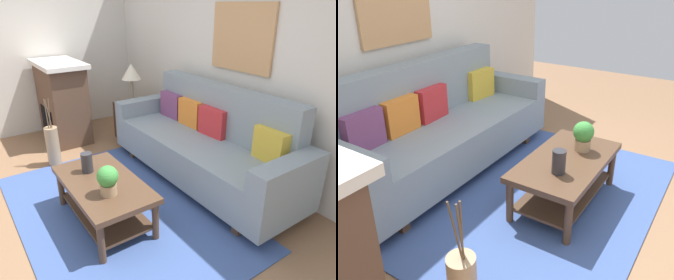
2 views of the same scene
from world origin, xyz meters
The scene contains 20 objects.
ground_plane centered at (0.00, 0.00, 0.00)m, with size 9.41×9.41×0.00m, color #8C6647.
wall_back centered at (0.00, 2.14, 1.35)m, with size 5.41×0.10×2.70m, color silver.
wall_left centered at (-2.76, 0.55, 1.35)m, with size 0.10×5.09×2.70m, color silver.
area_rug centered at (0.00, 0.50, 0.01)m, with size 2.69×1.81×0.01m, color #3D5693.
couch centered at (-0.03, 1.61, 0.43)m, with size 2.50×0.84×1.08m.
throw_pillow_plum centered at (-0.82, 1.73, 0.68)m, with size 0.36×0.12×0.32m, color #7A4270.
throw_pillow_orange centered at (-0.43, 1.73, 0.68)m, with size 0.36×0.12×0.32m, color orange.
throw_pillow_crimson centered at (-0.03, 1.73, 0.68)m, with size 0.36×0.12×0.32m, color red.
throw_pillow_mustard centered at (0.77, 1.73, 0.68)m, with size 0.36×0.12×0.32m, color gold.
coffee_table centered at (0.07, 0.32, 0.31)m, with size 1.10×0.60×0.43m.
tabletop_vase centered at (-0.18, 0.28, 0.53)m, with size 0.11×0.11×0.19m, color #2D2D33.
potted_plant_tabletop centered at (0.30, 0.28, 0.57)m, with size 0.18×0.18×0.26m.
side_table centered at (-1.58, 1.55, 0.28)m, with size 0.44×0.44×0.56m, color #513826.
table_lamp centered at (-1.58, 1.55, 0.99)m, with size 0.28×0.28×0.57m.
fireplace centered at (-2.16, 0.70, 0.59)m, with size 1.02×0.58×1.16m.
floor_vase centered at (-1.37, 0.28, 0.25)m, with size 0.16×0.16×0.51m, color tan.
floor_vase_branch_a centered at (-1.35, 0.28, 0.69)m, with size 0.01×0.01×0.36m, color brown.
floor_vase_branch_b centered at (-1.38, 0.30, 0.69)m, with size 0.01×0.01×0.36m, color brown.
floor_vase_branch_c centered at (-1.38, 0.26, 0.69)m, with size 0.01×0.01×0.36m, color brown.
framed_painting centered at (-0.03, 2.07, 1.57)m, with size 0.85×0.03×0.71m, color tan.
Camera 1 is at (2.46, -0.62, 1.91)m, focal length 34.09 mm.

